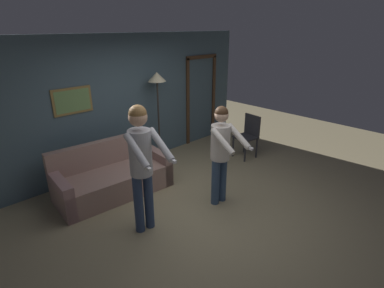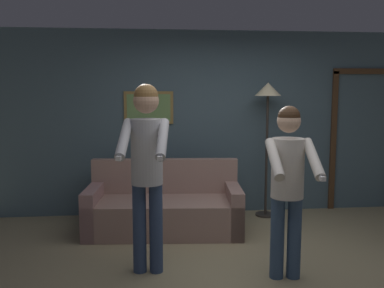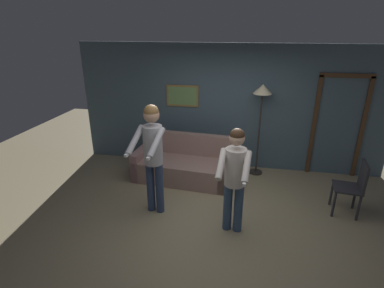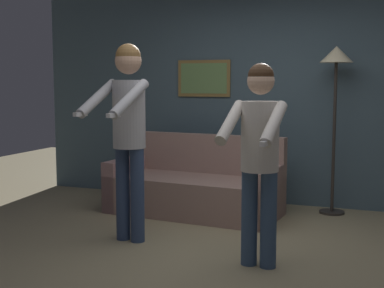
{
  "view_description": "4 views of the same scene",
  "coord_description": "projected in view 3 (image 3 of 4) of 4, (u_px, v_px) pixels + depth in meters",
  "views": [
    {
      "loc": [
        -2.98,
        -2.86,
        2.73
      ],
      "look_at": [
        -0.28,
        -0.08,
        1.18
      ],
      "focal_mm": 28.0,
      "sensor_mm": 36.0,
      "label": 1
    },
    {
      "loc": [
        -0.96,
        -3.86,
        1.76
      ],
      "look_at": [
        -0.56,
        0.09,
        1.26
      ],
      "focal_mm": 40.0,
      "sensor_mm": 36.0,
      "label": 2
    },
    {
      "loc": [
        0.42,
        -3.93,
        2.89
      ],
      "look_at": [
        -0.36,
        0.11,
        1.27
      ],
      "focal_mm": 28.0,
      "sensor_mm": 36.0,
      "label": 3
    },
    {
      "loc": [
        1.27,
        -4.2,
        1.48
      ],
      "look_at": [
        -0.32,
        0.03,
        0.95
      ],
      "focal_mm": 50.0,
      "sensor_mm": 36.0,
      "label": 4
    }
  ],
  "objects": [
    {
      "name": "dining_chair_distant",
      "position": [
        354.0,
        185.0,
        4.78
      ],
      "size": [
        0.47,
        0.47,
        0.93
      ],
      "color": "#2D2D33",
      "rests_on": "ground_plane"
    },
    {
      "name": "back_wall_assembly",
      "position": [
        229.0,
        108.0,
        6.26
      ],
      "size": [
        6.4,
        0.1,
        2.6
      ],
      "color": "#475D6A",
      "rests_on": "ground_plane"
    },
    {
      "name": "ground_plane",
      "position": [
        213.0,
        223.0,
        4.73
      ],
      "size": [
        12.0,
        12.0,
        0.0
      ],
      "primitive_type": "plane",
      "color": "gray"
    },
    {
      "name": "couch",
      "position": [
        183.0,
        166.0,
        6.02
      ],
      "size": [
        1.96,
        0.99,
        0.87
      ],
      "color": "gray",
      "rests_on": "ground_plane"
    },
    {
      "name": "person_standing_left",
      "position": [
        153.0,
        149.0,
        4.63
      ],
      "size": [
        0.49,
        0.73,
        1.82
      ],
      "color": "navy",
      "rests_on": "ground_plane"
    },
    {
      "name": "torchiere_lamp",
      "position": [
        262.0,
        99.0,
        5.77
      ],
      "size": [
        0.36,
        0.36,
        1.87
      ],
      "color": "#332D28",
      "rests_on": "ground_plane"
    },
    {
      "name": "person_standing_right",
      "position": [
        235.0,
        173.0,
        4.21
      ],
      "size": [
        0.46,
        0.65,
        1.62
      ],
      "color": "#395375",
      "rests_on": "ground_plane"
    }
  ]
}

